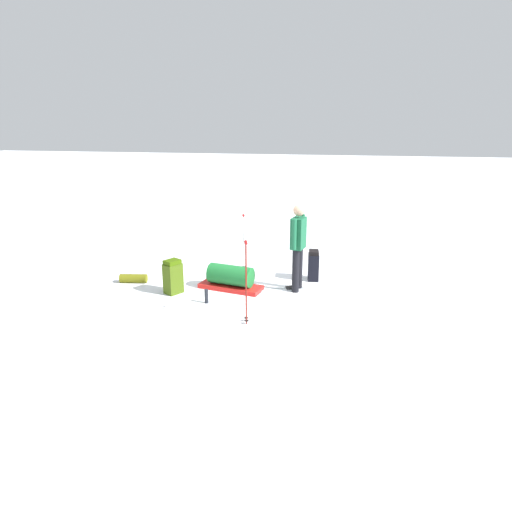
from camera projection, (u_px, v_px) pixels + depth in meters
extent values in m
plane|color=white|center=(256.00, 290.00, 8.90)|extent=(80.00, 80.00, 0.00)
cylinder|color=black|center=(296.00, 271.00, 8.70)|extent=(0.14, 0.14, 0.85)
cylinder|color=black|center=(299.00, 268.00, 8.88)|extent=(0.14, 0.14, 0.85)
cube|color=#175C39|center=(298.00, 233.00, 8.58)|extent=(0.38, 0.28, 0.60)
cylinder|color=#175C39|center=(294.00, 234.00, 8.37)|extent=(0.09, 0.09, 0.58)
cylinder|color=#175C39|center=(302.00, 229.00, 8.79)|extent=(0.09, 0.09, 0.58)
sphere|color=tan|center=(299.00, 210.00, 8.46)|extent=(0.22, 0.22, 0.22)
cube|color=silver|center=(290.00, 290.00, 8.90)|extent=(0.68, 1.82, 0.02)
cube|color=black|center=(290.00, 288.00, 8.89)|extent=(0.11, 0.15, 0.03)
cube|color=silver|center=(289.00, 288.00, 8.99)|extent=(0.68, 1.82, 0.02)
cube|color=black|center=(289.00, 287.00, 8.99)|extent=(0.11, 0.15, 0.03)
cube|color=black|center=(313.00, 267.00, 9.42)|extent=(0.35, 0.26, 0.55)
cube|color=black|center=(314.00, 252.00, 9.33)|extent=(0.32, 0.23, 0.08)
cube|color=#3F5512|center=(173.00, 279.00, 8.67)|extent=(0.40, 0.37, 0.59)
cube|color=#385609|center=(172.00, 262.00, 8.58)|extent=(0.36, 0.33, 0.08)
cylinder|color=maroon|center=(246.00, 286.00, 7.21)|extent=(0.02, 0.02, 1.34)
sphere|color=#A51919|center=(246.00, 243.00, 7.02)|extent=(0.05, 0.05, 0.05)
cylinder|color=black|center=(247.00, 321.00, 7.39)|extent=(0.07, 0.07, 0.01)
cylinder|color=maroon|center=(246.00, 283.00, 7.31)|extent=(0.02, 0.02, 1.34)
sphere|color=#A51919|center=(246.00, 242.00, 7.12)|extent=(0.05, 0.05, 0.05)
cylinder|color=black|center=(246.00, 318.00, 7.49)|extent=(0.07, 0.07, 0.01)
cylinder|color=#BAB9B9|center=(244.00, 244.00, 9.95)|extent=(0.02, 0.02, 1.21)
sphere|color=#A51919|center=(244.00, 216.00, 9.77)|extent=(0.05, 0.05, 0.05)
cylinder|color=black|center=(244.00, 267.00, 10.10)|extent=(0.07, 0.07, 0.01)
cylinder|color=#BAB9B9|center=(244.00, 243.00, 10.03)|extent=(0.02, 0.02, 1.21)
sphere|color=#A51919|center=(243.00, 215.00, 9.85)|extent=(0.05, 0.05, 0.05)
cylinder|color=black|center=(244.00, 266.00, 10.18)|extent=(0.07, 0.07, 0.01)
cube|color=red|center=(231.00, 287.00, 8.95)|extent=(0.67, 1.31, 0.09)
cylinder|color=#1C6A2E|center=(231.00, 275.00, 8.88)|extent=(0.56, 0.94, 0.40)
cylinder|color=#606113|center=(133.00, 278.00, 9.30)|extent=(0.28, 0.57, 0.18)
cylinder|color=black|center=(206.00, 296.00, 8.23)|extent=(0.07, 0.07, 0.26)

